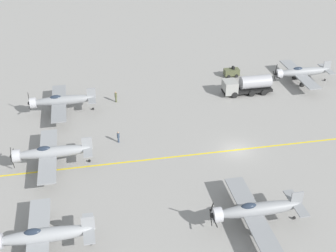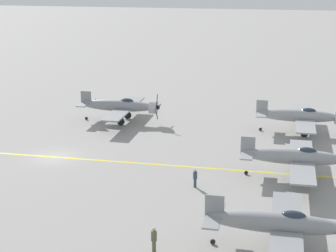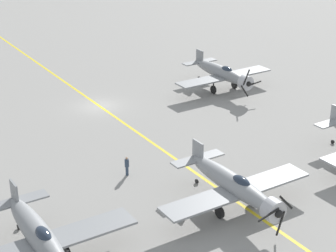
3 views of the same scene
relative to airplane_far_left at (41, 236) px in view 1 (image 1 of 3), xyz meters
name	(u,v)px [view 1 (image 1 of 3)]	position (x,y,z in m)	size (l,w,h in m)	color
ground_plane	(237,150)	(13.70, -24.33, -2.01)	(400.00, 400.00, 0.00)	gray
taxiway_stripe	(237,150)	(13.70, -24.33, -2.01)	(0.30, 160.00, 0.01)	yellow
airplane_far_left	(41,236)	(0.00, 0.00, 0.00)	(12.00, 9.98, 3.73)	gray
airplane_mid_left	(255,210)	(-0.37, -21.45, 0.00)	(12.00, 9.98, 3.68)	gray
airplane_far_center	(51,153)	(14.62, -0.57, 0.00)	(12.00, 9.98, 3.65)	gray
airplane_near_right	(302,72)	(31.46, -41.43, 0.00)	(12.00, 9.98, 3.77)	gray
airplane_far_right	(61,101)	(28.54, -1.82, 0.00)	(12.00, 9.98, 3.79)	gray
fuel_tanker	(247,85)	(29.44, -31.20, -0.50)	(2.67, 8.00, 2.98)	black
tow_tractor	(232,72)	(36.38, -30.85, -1.22)	(1.57, 2.60, 1.79)	#515638
ground_crew_walking	(118,137)	(18.58, -9.25, -1.12)	(0.36, 0.36, 1.63)	#334256
ground_crew_inspecting	(116,96)	(30.48, -10.09, -1.04)	(0.39, 0.39, 1.79)	#515638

